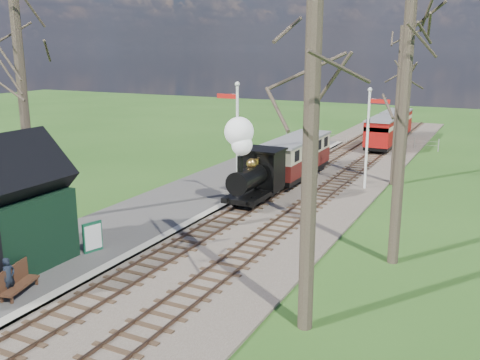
# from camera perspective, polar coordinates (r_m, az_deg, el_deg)

# --- Properties ---
(distant_hills) EXTENTS (114.40, 48.00, 22.02)m
(distant_hills) POSITION_cam_1_polar(r_m,az_deg,el_deg) (76.09, 17.94, -5.22)
(distant_hills) COLOR #385B23
(distant_hills) RESTS_ON ground
(ballast_bed) EXTENTS (8.00, 60.00, 0.10)m
(ballast_bed) POSITION_cam_1_polar(r_m,az_deg,el_deg) (31.73, 7.86, -0.34)
(ballast_bed) COLOR brown
(ballast_bed) RESTS_ON ground
(track_near) EXTENTS (1.60, 60.00, 0.15)m
(track_near) POSITION_cam_1_polar(r_m,az_deg,el_deg) (32.14, 5.67, -0.01)
(track_near) COLOR brown
(track_near) RESTS_ON ground
(track_far) EXTENTS (1.60, 60.00, 0.15)m
(track_far) POSITION_cam_1_polar(r_m,az_deg,el_deg) (31.34, 10.11, -0.51)
(track_far) COLOR brown
(track_far) RESTS_ON ground
(platform) EXTENTS (5.00, 44.00, 0.20)m
(platform) POSITION_cam_1_polar(r_m,az_deg,el_deg) (26.81, -7.57, -2.87)
(platform) COLOR #474442
(platform) RESTS_ON ground
(coping_strip) EXTENTS (0.40, 44.00, 0.21)m
(coping_strip) POSITION_cam_1_polar(r_m,az_deg,el_deg) (25.64, -3.29, -3.54)
(coping_strip) COLOR #B2AD9E
(coping_strip) RESTS_ON ground
(semaphore_near) EXTENTS (1.22, 0.24, 6.22)m
(semaphore_near) POSITION_cam_1_polar(r_m,az_deg,el_deg) (26.35, -0.41, 4.82)
(semaphore_near) COLOR silver
(semaphore_near) RESTS_ON ground
(semaphore_far) EXTENTS (1.22, 0.24, 5.72)m
(semaphore_far) POSITION_cam_1_polar(r_m,az_deg,el_deg) (30.27, 13.60, 5.09)
(semaphore_far) COLOR silver
(semaphore_far) RESTS_ON ground
(bare_trees) EXTENTS (15.51, 22.39, 12.00)m
(bare_trees) POSITION_cam_1_polar(r_m,az_deg,el_deg) (19.99, -2.72, 6.51)
(bare_trees) COLOR #382D23
(bare_trees) RESTS_ON ground
(fence_line) EXTENTS (12.60, 0.08, 1.00)m
(fence_line) POSITION_cam_1_polar(r_m,az_deg,el_deg) (45.09, 12.45, 4.32)
(fence_line) COLOR slate
(fence_line) RESTS_ON ground
(locomotive) EXTENTS (1.79, 4.17, 4.46)m
(locomotive) POSITION_cam_1_polar(r_m,az_deg,el_deg) (26.68, 1.44, 1.51)
(locomotive) COLOR black
(locomotive) RESTS_ON ground
(coach) EXTENTS (2.08, 7.14, 2.19)m
(coach) POSITION_cam_1_polar(r_m,az_deg,el_deg) (32.27, 6.03, 2.61)
(coach) COLOR black
(coach) RESTS_ON ground
(red_carriage_a) EXTENTS (1.95, 4.83, 2.05)m
(red_carriage_a) POSITION_cam_1_polar(r_m,az_deg,el_deg) (42.83, 14.93, 4.88)
(red_carriage_a) COLOR black
(red_carriage_a) RESTS_ON ground
(red_carriage_b) EXTENTS (1.95, 4.83, 2.05)m
(red_carriage_b) POSITION_cam_1_polar(r_m,az_deg,el_deg) (48.18, 16.30, 5.74)
(red_carriage_b) COLOR black
(red_carriage_b) RESTS_ON ground
(sign_board) EXTENTS (0.32, 0.79, 1.17)m
(sign_board) POSITION_cam_1_polar(r_m,az_deg,el_deg) (21.19, -15.44, -5.88)
(sign_board) COLOR #0F482D
(sign_board) RESTS_ON platform
(bench) EXTENTS (0.87, 1.66, 0.91)m
(bench) POSITION_cam_1_polar(r_m,az_deg,el_deg) (18.58, -22.81, -9.86)
(bench) COLOR #4A2B1A
(bench) RESTS_ON platform
(person) EXTENTS (0.33, 0.48, 1.28)m
(person) POSITION_cam_1_polar(r_m,az_deg,el_deg) (18.35, -23.44, -9.50)
(person) COLOR black
(person) RESTS_ON platform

